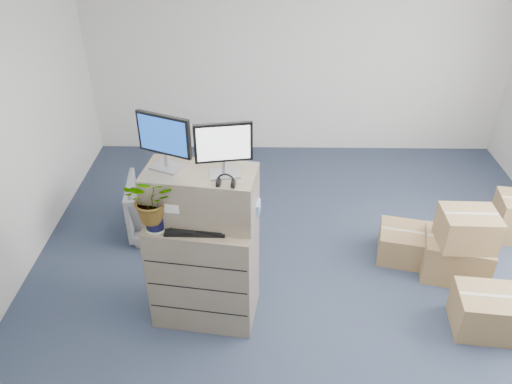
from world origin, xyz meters
TOP-DOWN VIEW (x-y plane):
  - ground at (0.00, 0.00)m, footprint 7.00×7.00m
  - wall_back at (0.00, 3.51)m, footprint 6.00×0.02m
  - filing_cabinet_lower at (-1.02, 0.06)m, footprint 1.01×0.70m
  - filing_cabinet_upper at (-1.01, 0.11)m, footprint 0.99×0.59m
  - monitor_left at (-1.28, 0.17)m, footprint 0.46×0.27m
  - monitor_right at (-0.80, 0.06)m, footprint 0.46×0.21m
  - headphones at (-0.78, -0.10)m, footprint 0.15×0.04m
  - keyboard at (-1.05, -0.07)m, footprint 0.51×0.22m
  - mouse at (-0.67, -0.10)m, footprint 0.10×0.07m
  - water_bottle at (-0.88, 0.11)m, footprint 0.08×0.08m
  - phone_dock at (-1.09, 0.09)m, footprint 0.07×0.06m
  - external_drive at (-0.65, 0.14)m, footprint 0.21×0.17m
  - tissue_box at (-0.64, 0.12)m, footprint 0.28×0.15m
  - potted_plant at (-1.39, -0.05)m, footprint 0.48×0.51m
  - office_chair at (-1.66, 1.37)m, footprint 0.82×0.78m
  - cardboard_boxes at (1.79, 0.73)m, footprint 2.23×1.97m

SIDE VIEW (x-z plane):
  - ground at x=0.00m, z-range 0.00..0.00m
  - cardboard_boxes at x=1.79m, z-range -0.13..0.70m
  - office_chair at x=-1.66m, z-range 0.00..0.77m
  - filing_cabinet_lower at x=-1.02m, z-range 0.00..1.09m
  - keyboard at x=-1.05m, z-range 1.09..1.12m
  - mouse at x=-0.67m, z-range 1.09..1.12m
  - external_drive at x=-0.65m, z-range 1.09..1.15m
  - phone_dock at x=-1.09m, z-range 1.07..1.20m
  - tissue_box at x=-0.64m, z-range 1.15..1.25m
  - water_bottle at x=-0.88m, z-range 1.09..1.37m
  - filing_cabinet_upper at x=-1.01m, z-range 1.09..1.56m
  - potted_plant at x=-1.39m, z-range 1.12..1.56m
  - wall_back at x=0.00m, z-range 0.00..2.80m
  - headphones at x=-0.78m, z-range 1.53..1.67m
  - monitor_right at x=-0.80m, z-range 1.59..2.05m
  - monitor_left at x=-1.28m, z-range 1.59..2.07m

